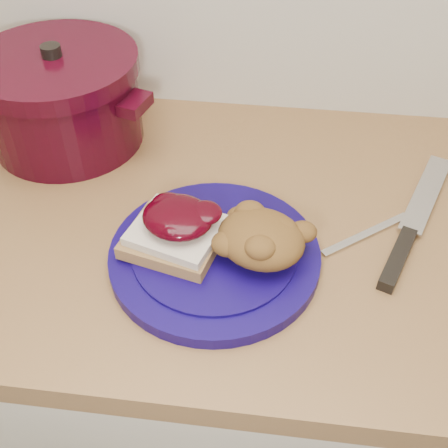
# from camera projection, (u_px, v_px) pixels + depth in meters

# --- Properties ---
(base_cabinet) EXTENTS (4.00, 0.60, 0.86)m
(base_cabinet) POSITION_uv_depth(u_px,v_px,m) (233.00, 385.00, 1.14)
(base_cabinet) COLOR beige
(base_cabinet) RESTS_ON floor
(plate) EXTENTS (0.36, 0.36, 0.02)m
(plate) POSITION_uv_depth(u_px,v_px,m) (215.00, 256.00, 0.74)
(plate) COLOR #0E0549
(plate) RESTS_ON wood_countertop
(sandwich) EXTENTS (0.14, 0.13, 0.06)m
(sandwich) POSITION_uv_depth(u_px,v_px,m) (176.00, 229.00, 0.72)
(sandwich) COLOR olive
(sandwich) RESTS_ON plate
(stuffing_mound) EXTENTS (0.14, 0.13, 0.06)m
(stuffing_mound) POSITION_uv_depth(u_px,v_px,m) (261.00, 239.00, 0.71)
(stuffing_mound) COLOR brown
(stuffing_mound) RESTS_ON plate
(chef_knife) EXTENTS (0.14, 0.29, 0.02)m
(chef_knife) POSITION_uv_depth(u_px,v_px,m) (406.00, 239.00, 0.76)
(chef_knife) COLOR black
(chef_knife) RESTS_ON wood_countertop
(butter_knife) EXTENTS (0.13, 0.10, 0.00)m
(butter_knife) POSITION_uv_depth(u_px,v_px,m) (366.00, 234.00, 0.78)
(butter_knife) COLOR silver
(butter_knife) RESTS_ON wood_countertop
(dutch_oven) EXTENTS (0.32, 0.32, 0.17)m
(dutch_oven) POSITION_uv_depth(u_px,v_px,m) (62.00, 98.00, 0.90)
(dutch_oven) COLOR black
(dutch_oven) RESTS_ON wood_countertop
(pepper_grinder) EXTENTS (0.08, 0.08, 0.13)m
(pepper_grinder) POSITION_uv_depth(u_px,v_px,m) (66.00, 84.00, 0.95)
(pepper_grinder) COLOR black
(pepper_grinder) RESTS_ON wood_countertop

